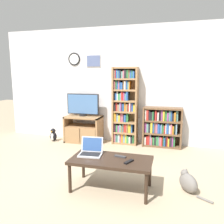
# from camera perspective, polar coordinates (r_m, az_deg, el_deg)

# --- Properties ---
(ground_plane) EXTENTS (18.00, 18.00, 0.00)m
(ground_plane) POSITION_cam_1_polar(r_m,az_deg,el_deg) (3.23, -7.73, -18.69)
(ground_plane) COLOR tan
(wall_back) EXTENTS (5.77, 0.09, 2.60)m
(wall_back) POSITION_cam_1_polar(r_m,az_deg,el_deg) (5.01, 2.04, 7.00)
(wall_back) COLOR silver
(wall_back) RESTS_ON ground_plane
(tv_stand) EXTENTS (0.82, 0.48, 0.60)m
(tv_stand) POSITION_cam_1_polar(r_m,az_deg,el_deg) (5.10, -7.46, -4.38)
(tv_stand) COLOR #9E754C
(tv_stand) RESTS_ON ground_plane
(television) EXTENTS (0.76, 0.18, 0.51)m
(television) POSITION_cam_1_polar(r_m,az_deg,el_deg) (5.04, -7.59, 1.91)
(television) COLOR black
(television) RESTS_ON tv_stand
(bookshelf_tall) EXTENTS (0.55, 0.28, 1.70)m
(bookshelf_tall) POSITION_cam_1_polar(r_m,az_deg,el_deg) (4.85, 3.29, 1.34)
(bookshelf_tall) COLOR #9E754C
(bookshelf_tall) RESTS_ON ground_plane
(bookshelf_short) EXTENTS (0.82, 0.28, 0.85)m
(bookshelf_short) POSITION_cam_1_polar(r_m,az_deg,el_deg) (4.83, 12.72, -3.93)
(bookshelf_short) COLOR brown
(bookshelf_short) RESTS_ON ground_plane
(coffee_table) EXTENTS (1.08, 0.54, 0.43)m
(coffee_table) POSITION_cam_1_polar(r_m,az_deg,el_deg) (2.98, -0.25, -12.92)
(coffee_table) COLOR #332319
(coffee_table) RESTS_ON ground_plane
(laptop) EXTENTS (0.33, 0.28, 0.23)m
(laptop) POSITION_cam_1_polar(r_m,az_deg,el_deg) (3.11, -5.49, -9.93)
(laptop) COLOR silver
(laptop) RESTS_ON coffee_table
(remote_near_laptop) EXTENTS (0.11, 0.16, 0.02)m
(remote_near_laptop) POSITION_cam_1_polar(r_m,az_deg,el_deg) (2.85, 4.42, -12.80)
(remote_near_laptop) COLOR black
(remote_near_laptop) RESTS_ON coffee_table
(remote_far_from_laptop) EXTENTS (0.17, 0.07, 0.02)m
(remote_far_from_laptop) POSITION_cam_1_polar(r_m,az_deg,el_deg) (3.02, 2.17, -11.51)
(remote_far_from_laptop) COLOR #38383A
(remote_far_from_laptop) RESTS_ON coffee_table
(cat) EXTENTS (0.44, 0.41, 0.29)m
(cat) POSITION_cam_1_polar(r_m,az_deg,el_deg) (3.20, 19.18, -16.89)
(cat) COLOR slate
(cat) RESTS_ON ground_plane
(penguin_figurine) EXTENTS (0.16, 0.15, 0.30)m
(penguin_figurine) POSITION_cam_1_polar(r_m,az_deg,el_deg) (5.32, -15.12, -5.91)
(penguin_figurine) COLOR black
(penguin_figurine) RESTS_ON ground_plane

